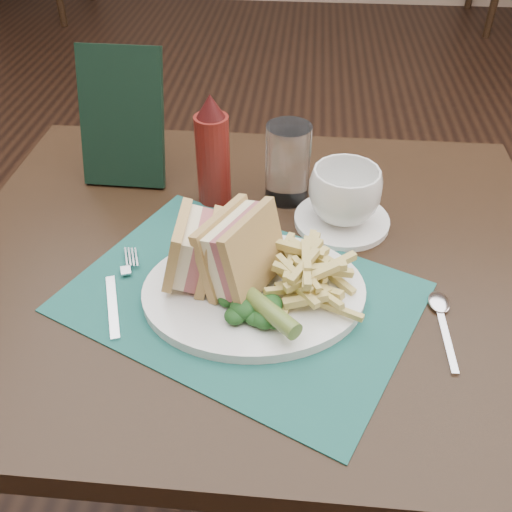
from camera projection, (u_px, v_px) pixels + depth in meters
The scene contains 17 objects.
floor at pixel (270, 341), 1.71m from camera, with size 7.00×7.00×0.00m, color black.
wall_back at pixel (302, 2), 4.40m from camera, with size 6.00×6.00×0.00m, color tan.
table_main at pixel (254, 405), 1.09m from camera, with size 0.90×0.75×0.75m, color black, non-canonical shape.
placemat at pixel (241, 297), 0.77m from camera, with size 0.44×0.32×0.00m, color #1A544D.
plate at pixel (254, 292), 0.77m from camera, with size 0.30×0.24×0.01m, color white, non-canonical shape.
sandwich_half_a at pixel (178, 248), 0.75m from camera, with size 0.06×0.10×0.09m, color tan, non-canonical shape.
sandwich_half_b at pixel (228, 245), 0.74m from camera, with size 0.06×0.11×0.10m, color tan, non-canonical shape.
kale_garnish at pixel (254, 307), 0.72m from camera, with size 0.11×0.08×0.03m, color #143816, non-canonical shape.
pickle_spear at pixel (263, 306), 0.70m from camera, with size 0.02×0.02×0.12m, color #536B29.
fries_pile at pixel (306, 269), 0.75m from camera, with size 0.18×0.20×0.06m, color #CEBC67, non-canonical shape.
fork at pixel (118, 289), 0.77m from camera, with size 0.03×0.17×0.01m, color silver, non-canonical shape.
spoon at pixel (445, 326), 0.73m from camera, with size 0.03×0.15×0.01m, color silver, non-canonical shape.
saucer at pixel (342, 220), 0.90m from camera, with size 0.15×0.15×0.01m, color white.
coffee_cup at pixel (345, 195), 0.87m from camera, with size 0.11×0.11×0.09m, color white.
drinking_glass at pixel (288, 163), 0.92m from camera, with size 0.07×0.07×0.13m, color white.
ketchup_bottle at pixel (213, 150), 0.90m from camera, with size 0.05×0.05×0.19m, color #5E1410, non-canonical shape.
check_presenter at pixel (122, 118), 0.94m from camera, with size 0.14×0.01×0.23m, color black.
Camera 1 is at (0.06, -1.15, 1.29)m, focal length 40.00 mm.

